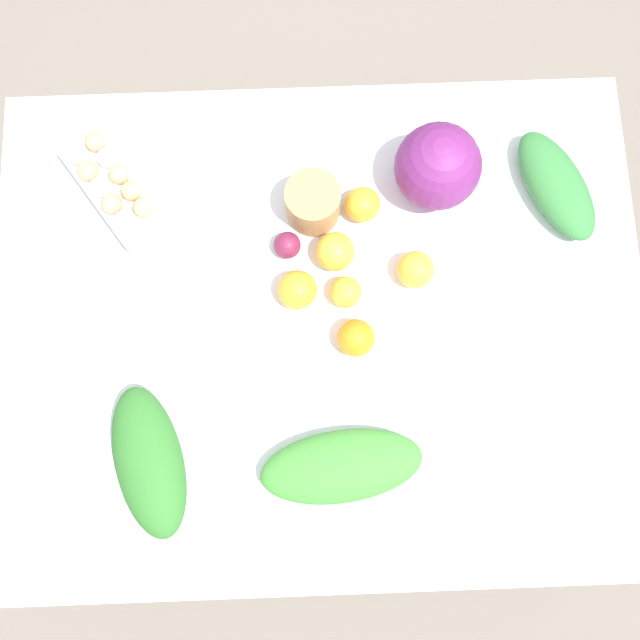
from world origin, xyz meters
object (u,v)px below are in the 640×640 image
(greens_bunch_dandelion, at_px, (556,185))
(orange_1, at_px, (415,270))
(cabbage_purple, at_px, (438,167))
(orange_4, at_px, (356,338))
(beet_root, at_px, (287,245))
(orange_3, at_px, (362,205))
(egg_carton, at_px, (113,186))
(orange_0, at_px, (335,252))
(greens_bunch_beet_tops, at_px, (342,466))
(paper_bag, at_px, (313,203))
(greens_bunch_chard, at_px, (149,462))
(orange_2, at_px, (346,292))
(orange_5, at_px, (297,290))

(greens_bunch_dandelion, distance_m, orange_1, 0.36)
(cabbage_purple, relative_size, orange_4, 2.30)
(greens_bunch_dandelion, distance_m, beet_root, 0.59)
(beet_root, relative_size, orange_3, 0.76)
(egg_carton, bearing_deg, orange_0, 36.20)
(greens_bunch_beet_tops, bearing_deg, orange_0, -90.65)
(greens_bunch_beet_tops, distance_m, orange_0, 0.44)
(greens_bunch_beet_tops, height_order, orange_4, orange_4)
(egg_carton, xyz_separation_m, greens_bunch_dandelion, (-0.95, 0.03, -0.01))
(paper_bag, height_order, beet_root, paper_bag)
(greens_bunch_dandelion, xyz_separation_m, orange_3, (0.42, 0.03, 0.00))
(greens_bunch_chard, bearing_deg, orange_4, -150.90)
(greens_bunch_beet_tops, xyz_separation_m, orange_3, (-0.07, -0.55, 0.00))
(paper_bag, distance_m, greens_bunch_dandelion, 0.53)
(paper_bag, xyz_separation_m, orange_1, (-0.21, 0.15, -0.01))
(orange_2, relative_size, orange_4, 0.85)
(egg_carton, distance_m, greens_bunch_dandelion, 0.95)
(cabbage_purple, relative_size, greens_bunch_beet_tops, 0.56)
(egg_carton, relative_size, greens_bunch_chard, 0.94)
(paper_bag, relative_size, orange_2, 1.75)
(orange_1, xyz_separation_m, orange_5, (0.25, 0.04, 0.00))
(greens_bunch_beet_tops, height_order, greens_bunch_chard, greens_bunch_chard)
(orange_5, bearing_deg, orange_3, -128.09)
(egg_carton, height_order, orange_3, egg_carton)
(orange_1, bearing_deg, paper_bag, -35.77)
(orange_1, bearing_deg, orange_4, 47.16)
(orange_2, bearing_deg, egg_carton, -27.04)
(egg_carton, bearing_deg, orange_3, 49.01)
(cabbage_purple, relative_size, beet_root, 3.14)
(paper_bag, height_order, orange_0, paper_bag)
(cabbage_purple, xyz_separation_m, orange_1, (0.05, 0.21, -0.05))
(orange_4, bearing_deg, greens_bunch_chard, 29.10)
(cabbage_purple, distance_m, orange_4, 0.40)
(orange_4, bearing_deg, paper_bag, -74.99)
(greens_bunch_chard, height_order, orange_4, greens_bunch_chard)
(egg_carton, relative_size, orange_0, 3.42)
(greens_bunch_dandelion, distance_m, orange_0, 0.50)
(orange_3, distance_m, orange_4, 0.29)
(paper_bag, distance_m, orange_1, 0.26)
(orange_3, bearing_deg, cabbage_purple, -159.87)
(orange_1, bearing_deg, egg_carton, -18.08)
(cabbage_purple, distance_m, orange_0, 0.28)
(greens_bunch_chard, xyz_separation_m, orange_3, (-0.45, -0.52, -0.01))
(orange_1, distance_m, orange_3, 0.18)
(orange_1, bearing_deg, beet_root, -14.00)
(greens_bunch_beet_tops, xyz_separation_m, orange_5, (0.08, -0.36, 0.01))
(orange_0, bearing_deg, beet_root, -12.31)
(cabbage_purple, height_order, greens_bunch_beet_tops, cabbage_purple)
(egg_carton, distance_m, greens_bunch_chard, 0.59)
(paper_bag, distance_m, orange_4, 0.30)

